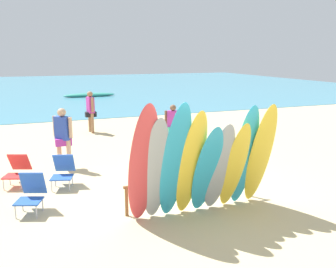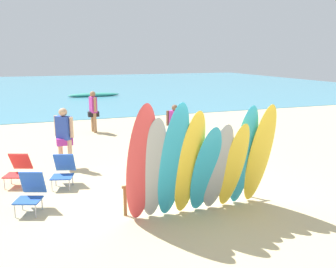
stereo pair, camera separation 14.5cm
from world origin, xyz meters
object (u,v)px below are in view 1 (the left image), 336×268
object	(u,v)px
surfboard_rack	(193,183)
surfboard_red_0	(143,166)
surfboard_teal_4	(207,171)
surfboard_yellow_8	(260,155)
surfboard_yellow_3	(191,165)
surfboard_grey_1	(156,170)
surfboard_teal_7	(244,156)
beachgoer_near_rack	(91,109)
beach_chair_blue	(31,192)
beach_chair_striped	(17,169)
beachgoer_midbeach	(173,123)
beachgoer_photographing	(63,134)
distant_boat	(89,95)
beach_chair_red	(63,170)
surfboard_teal_2	(175,163)
surfboard_yellow_6	(235,166)
surfboard_grey_5	(219,168)

from	to	relation	value
surfboard_rack	surfboard_red_0	size ratio (longest dim) A/B	1.21
surfboard_teal_4	surfboard_yellow_8	world-z (taller)	surfboard_yellow_8
surfboard_red_0	surfboard_yellow_8	distance (m)	2.58
surfboard_yellow_3	surfboard_teal_4	size ratio (longest dim) A/B	1.15
surfboard_grey_1	surfboard_teal_7	world-z (taller)	surfboard_teal_7
surfboard_red_0	beachgoer_near_rack	bearing A→B (deg)	84.30
beach_chair_blue	beach_chair_striped	distance (m)	1.83
surfboard_yellow_3	surfboard_teal_7	bearing A→B (deg)	-0.36
beachgoer_midbeach	surfboard_teal_7	bearing A→B (deg)	-70.22
surfboard_yellow_3	beachgoer_photographing	xyz separation A→B (m)	(-2.04, 4.31, -0.12)
surfboard_grey_1	distant_boat	xyz separation A→B (m)	(2.18, 22.13, -0.94)
surfboard_rack	beach_chair_red	distance (m)	3.34
surfboard_grey_1	distant_boat	world-z (taller)	surfboard_grey_1
surfboard_teal_2	beach_chair_blue	world-z (taller)	surfboard_teal_2
surfboard_yellow_6	distant_boat	size ratio (longest dim) A/B	0.51
surfboard_rack	beachgoer_near_rack	distance (m)	8.46
surfboard_yellow_6	distant_boat	xyz separation A→B (m)	(0.46, 22.13, -0.83)
surfboard_yellow_8	beach_chair_striped	bearing A→B (deg)	149.98
surfboard_grey_1	beach_chair_striped	distance (m)	4.20
surfboard_teal_4	beachgoer_near_rack	world-z (taller)	surfboard_teal_4
surfboard_teal_2	beachgoer_photographing	bearing A→B (deg)	106.98
surfboard_grey_1	surfboard_yellow_8	size ratio (longest dim) A/B	0.94
surfboard_teal_2	beachgoer_near_rack	xyz separation A→B (m)	(-0.16, 9.00, -0.22)
surfboard_grey_5	beach_chair_striped	size ratio (longest dim) A/B	2.33
surfboard_grey_5	beachgoer_midbeach	xyz separation A→B (m)	(1.09, 5.27, -0.09)
surfboard_yellow_3	surfboard_teal_4	bearing A→B (deg)	-4.72
surfboard_yellow_8	beachgoer_photographing	bearing A→B (deg)	134.22
beach_chair_red	beach_chair_blue	world-z (taller)	beach_chair_blue
surfboard_teal_7	distant_boat	distance (m)	22.08
surfboard_teal_7	surfboard_rack	bearing A→B (deg)	156.54
surfboard_rack	beachgoer_near_rack	world-z (taller)	beachgoer_near_rack
surfboard_teal_7	surfboard_yellow_6	bearing A→B (deg)	-161.44
surfboard_yellow_3	beach_chair_blue	xyz separation A→B (m)	(-2.96, 1.49, -0.69)
surfboard_grey_1	beach_chair_red	distance (m)	3.20
surfboard_yellow_3	surfboard_teal_7	world-z (taller)	surfboard_teal_7
beach_chair_striped	distant_boat	distance (m)	19.45
surfboard_teal_4	surfboard_teal_7	xyz separation A→B (m)	(0.92, 0.10, 0.17)
surfboard_yellow_3	surfboard_yellow_8	xyz separation A→B (m)	(1.61, 0.03, 0.02)
surfboard_teal_4	beachgoer_photographing	xyz separation A→B (m)	(-2.38, 4.31, 0.04)
surfboard_grey_1	beach_chair_blue	xyz separation A→B (m)	(-2.24, 1.46, -0.65)
surfboard_red_0	surfboard_yellow_3	distance (m)	0.98
surfboard_red_0	beachgoer_midbeach	size ratio (longest dim) A/B	1.64
surfboard_rack	surfboard_grey_1	bearing A→B (deg)	-152.07
beach_chair_striped	surfboard_grey_5	bearing A→B (deg)	-19.54
surfboard_red_0	beachgoer_near_rack	xyz separation A→B (m)	(0.46, 8.98, -0.22)
surfboard_yellow_6	surfboard_teal_2	bearing A→B (deg)	179.18
beachgoer_photographing	beach_chair_striped	size ratio (longest dim) A/B	2.00
surfboard_teal_2	beachgoer_photographing	xyz separation A→B (m)	(-1.69, 4.34, -0.21)
beachgoer_near_rack	surfboard_rack	bearing A→B (deg)	-3.01
surfboard_teal_2	beach_chair_blue	xyz separation A→B (m)	(-2.61, 1.52, -0.78)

